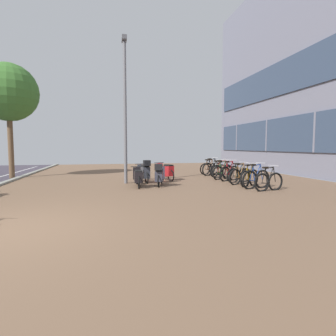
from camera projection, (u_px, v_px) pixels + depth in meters
ground at (78, 228)px, 5.50m from camera, size 21.00×40.00×0.13m
bicycle_rack_00 at (269, 182)px, 9.95m from camera, size 1.32×0.47×0.95m
bicycle_rack_01 at (256, 179)px, 10.50m from camera, size 1.36×0.50×1.03m
bicycle_rack_02 at (249, 178)px, 11.11m from camera, size 1.20×0.76×0.97m
bicycle_rack_03 at (240, 176)px, 11.68m from camera, size 1.28×0.57×0.98m
bicycle_rack_04 at (239, 175)px, 12.32m from camera, size 1.30×0.47×0.94m
bicycle_rack_05 at (229, 173)px, 12.87m from camera, size 1.28×0.68×1.01m
bicycle_rack_06 at (222, 172)px, 13.45m from camera, size 1.28×0.63×0.97m
bicycle_rack_07 at (222, 171)px, 14.09m from camera, size 1.33×0.47×0.99m
bicycle_rack_08 at (218, 170)px, 14.69m from camera, size 1.17×0.65×0.94m
bicycle_rack_09 at (212, 169)px, 15.25m from camera, size 1.37×0.61×1.03m
bicycle_rack_10 at (209, 169)px, 15.86m from camera, size 1.26×0.47×0.94m
scooter_near at (166, 172)px, 13.12m from camera, size 0.77×1.67×0.84m
scooter_mid at (160, 175)px, 11.22m from camera, size 0.77×1.73×0.95m
scooter_far at (145, 172)px, 12.24m from camera, size 0.54×1.88×1.05m
scooter_extra at (138, 177)px, 10.92m from camera, size 0.52×1.84×0.79m
lamp_post at (125, 104)px, 11.71m from camera, size 0.20×0.52×6.21m
street_tree at (8, 93)px, 13.67m from camera, size 2.87×2.87×5.74m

